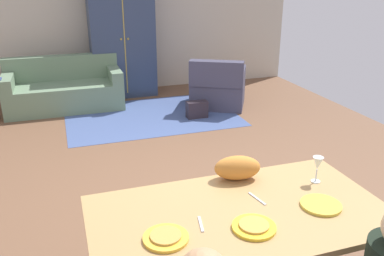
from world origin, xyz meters
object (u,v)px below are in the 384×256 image
object	(u,v)px
plate_near_man	(166,238)
dining_table	(240,221)
wine_glass	(318,164)
plate_near_woman	(321,205)
couch	(64,90)
armoire	(122,37)
plate_near_child	(254,227)
cat	(237,168)
handbag	(197,110)
armchair	(218,87)

from	to	relation	value
plate_near_man	dining_table	bearing A→B (deg)	13.64
plate_near_man	wine_glass	world-z (taller)	wine_glass
plate_near_woman	couch	bearing A→B (deg)	105.74
wine_glass	plate_near_man	bearing A→B (deg)	-165.28
dining_table	armoire	bearing A→B (deg)	88.24
dining_table	wine_glass	size ratio (longest dim) A/B	9.67
plate_near_child	plate_near_man	bearing A→B (deg)	173.08
cat	couch	xyz separation A→B (m)	(-1.05, 4.48, -0.54)
plate_near_man	handbag	world-z (taller)	plate_near_man
plate_near_woman	armoire	bearing A→B (deg)	93.48
wine_glass	armoire	world-z (taller)	armoire
couch	handbag	world-z (taller)	couch
wine_glass	dining_table	bearing A→B (deg)	-164.46
couch	armchair	distance (m)	2.53
armchair	couch	bearing A→B (deg)	163.80
plate_near_woman	armchair	distance (m)	4.40
armchair	cat	bearing A→B (deg)	-110.05
plate_near_woman	plate_near_child	bearing A→B (deg)	-170.81
plate_near_man	armchair	world-z (taller)	armchair
plate_near_child	couch	xyz separation A→B (m)	(-0.90, 5.04, -0.47)
plate_near_man	armoire	distance (m)	5.50
couch	armoire	bearing A→B (deg)	23.95
handbag	plate_near_child	bearing A→B (deg)	-104.45
armchair	armoire	world-z (taller)	armoire
plate_near_woman	cat	world-z (taller)	cat
couch	armoire	distance (m)	1.39
couch	wine_glass	bearing A→B (deg)	-71.67
plate_near_man	cat	world-z (taller)	cat
wine_glass	handbag	bearing A→B (deg)	84.28
plate_near_man	couch	bearing A→B (deg)	94.70
plate_near_woman	armoire	world-z (taller)	armoire
cat	armoire	world-z (taller)	armoire
plate_near_man	plate_near_child	world-z (taller)	same
plate_near_man	cat	distance (m)	0.82
plate_near_man	armoire	world-z (taller)	armoire
armchair	plate_near_man	bearing A→B (deg)	-115.28
plate_near_woman	cat	size ratio (longest dim) A/B	0.78
dining_table	armchair	bearing A→B (deg)	69.85
plate_near_woman	cat	distance (m)	0.60
couch	handbag	size ratio (longest dim) A/B	5.71
wine_glass	armchair	distance (m)	4.11
plate_near_man	couch	distance (m)	5.02
cat	plate_near_man	bearing A→B (deg)	-129.72
cat	handbag	distance (m)	3.50
plate_near_child	cat	size ratio (longest dim) A/B	0.78
plate_near_man	handbag	distance (m)	4.16
couch	armoire	size ratio (longest dim) A/B	0.87
plate_near_child	wine_glass	distance (m)	0.75
plate_near_child	dining_table	bearing A→B (deg)	90.00
plate_near_child	couch	world-z (taller)	couch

